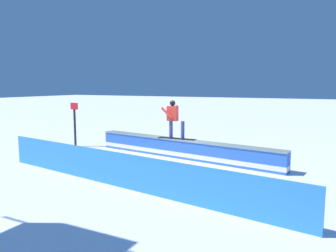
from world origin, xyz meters
The scene contains 5 objects.
ground_plane centered at (0.00, 0.00, 0.00)m, with size 120.00×120.00×0.00m, color white.
grind_box centered at (0.00, 0.00, 0.33)m, with size 7.94×1.73×0.73m.
snowboarder centered at (0.39, -0.04, 1.54)m, with size 1.53×0.44×1.48m.
safety_fence centered at (0.00, 4.07, 0.48)m, with size 10.16×0.06×0.96m, color #3186EC.
trail_marker centered at (5.33, 0.05, 1.07)m, with size 0.40×0.10×2.00m.
Camera 1 is at (-5.02, 11.25, 2.80)m, focal length 34.85 mm.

